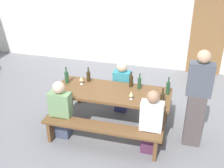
% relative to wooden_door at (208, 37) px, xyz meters
% --- Properties ---
extents(ground_plane, '(24.00, 24.00, 0.00)m').
position_rel_wooden_door_xyz_m(ground_plane, '(-1.79, -3.05, -1.05)').
color(ground_plane, slate).
extents(back_wall, '(14.00, 0.20, 3.20)m').
position_rel_wooden_door_xyz_m(back_wall, '(-1.79, 0.14, 0.55)').
color(back_wall, silver).
rests_on(back_wall, ground).
extents(wooden_door, '(0.90, 0.06, 2.10)m').
position_rel_wooden_door_xyz_m(wooden_door, '(0.00, 0.00, 0.00)').
color(wooden_door, olive).
rests_on(wooden_door, ground).
extents(tasting_table, '(2.19, 0.85, 0.75)m').
position_rel_wooden_door_xyz_m(tasting_table, '(-1.79, -3.05, -0.37)').
color(tasting_table, brown).
rests_on(tasting_table, ground).
extents(bench_near, '(2.09, 0.30, 0.45)m').
position_rel_wooden_door_xyz_m(bench_near, '(-1.79, -3.78, -0.69)').
color(bench_near, brown).
rests_on(bench_near, ground).
extents(bench_far, '(2.09, 0.30, 0.45)m').
position_rel_wooden_door_xyz_m(bench_far, '(-1.79, -2.33, -0.69)').
color(bench_far, brown).
rests_on(bench_far, ground).
extents(wine_bottle_0, '(0.07, 0.07, 0.33)m').
position_rel_wooden_door_xyz_m(wine_bottle_0, '(-0.78, -2.89, -0.17)').
color(wine_bottle_0, '#234C2D').
rests_on(wine_bottle_0, tasting_table).
extents(wine_bottle_1, '(0.08, 0.08, 0.34)m').
position_rel_wooden_door_xyz_m(wine_bottle_1, '(-2.75, -2.95, -0.18)').
color(wine_bottle_1, '#234C2D').
rests_on(wine_bottle_1, tasting_table).
extents(wine_bottle_2, '(0.08, 0.08, 0.30)m').
position_rel_wooden_door_xyz_m(wine_bottle_2, '(-2.36, -2.76, -0.19)').
color(wine_bottle_2, '#332814').
rests_on(wine_bottle_2, tasting_table).
extents(wine_bottle_3, '(0.08, 0.08, 0.31)m').
position_rel_wooden_door_xyz_m(wine_bottle_3, '(-1.49, -2.77, -0.18)').
color(wine_bottle_3, '#332814').
rests_on(wine_bottle_3, tasting_table).
extents(wine_bottle_4, '(0.07, 0.07, 0.31)m').
position_rel_wooden_door_xyz_m(wine_bottle_4, '(-1.32, -2.82, -0.18)').
color(wine_bottle_4, '#234C2D').
rests_on(wine_bottle_4, tasting_table).
extents(wine_bottle_5, '(0.07, 0.07, 0.31)m').
position_rel_wooden_door_xyz_m(wine_bottle_5, '(-0.84, -3.30, -0.19)').
color(wine_bottle_5, '#332814').
rests_on(wine_bottle_5, tasting_table).
extents(wine_glass_0, '(0.08, 0.08, 0.16)m').
position_rel_wooden_door_xyz_m(wine_glass_0, '(-1.39, -3.26, -0.19)').
color(wine_glass_0, silver).
rests_on(wine_glass_0, tasting_table).
extents(wine_glass_1, '(0.08, 0.08, 0.16)m').
position_rel_wooden_door_xyz_m(wine_glass_1, '(-2.45, -2.93, -0.18)').
color(wine_glass_1, silver).
rests_on(wine_glass_1, tasting_table).
extents(seated_guest_near_0, '(0.39, 0.24, 1.12)m').
position_rel_wooden_door_xyz_m(seated_guest_near_0, '(-2.59, -3.63, -0.52)').
color(seated_guest_near_0, '#434A60').
rests_on(seated_guest_near_0, ground).
extents(seated_guest_near_1, '(0.37, 0.24, 1.16)m').
position_rel_wooden_door_xyz_m(seated_guest_near_1, '(-0.97, -3.63, -0.49)').
color(seated_guest_near_1, '#562A47').
rests_on(seated_guest_near_1, ground).
extents(seated_guest_far_0, '(0.34, 0.24, 1.12)m').
position_rel_wooden_door_xyz_m(seated_guest_far_0, '(-1.74, -2.48, -0.51)').
color(seated_guest_far_0, navy).
rests_on(seated_guest_far_0, ground).
extents(standing_host, '(0.40, 0.24, 1.76)m').
position_rel_wooden_door_xyz_m(standing_host, '(-0.28, -3.22, -0.19)').
color(standing_host, '#524746').
rests_on(standing_host, ground).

